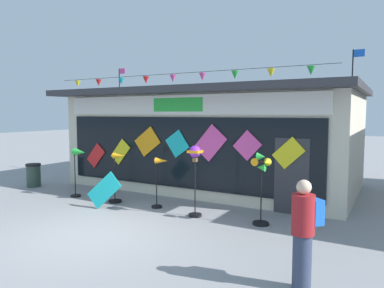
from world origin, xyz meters
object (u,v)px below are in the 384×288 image
Objects in this scene: kite_shop_building at (215,138)px; wind_spinner_center_left at (160,176)px; trash_bin at (34,175)px; display_kite_on_ground at (104,190)px; person_mid_plaza at (304,232)px; wind_spinner_center_right at (195,163)px; wind_spinner_far_left at (79,161)px; wind_spinner_right at (261,178)px; wind_spinner_left at (117,177)px.

kite_shop_building is 3.91m from wind_spinner_center_left.
display_kite_on_ground is (4.34, -0.98, 0.10)m from trash_bin.
person_mid_plaza is at bearing -18.58° from display_kite_on_ground.
trash_bin is (-5.49, -3.63, -1.32)m from kite_shop_building.
wind_spinner_center_right is 1.09× the size of person_mid_plaza.
wind_spinner_far_left is 5.88m from wind_spinner_right.
wind_spinner_far_left is 4.19m from wind_spinner_center_right.
wind_spinner_left is (1.48, 0.09, -0.38)m from wind_spinner_far_left.
display_kite_on_ground is (-2.55, -0.60, -0.86)m from wind_spinner_center_right.
display_kite_on_ground is at bearing -148.72° from wind_spinner_center_left.
wind_spinner_center_left is at bearing 178.81° from wind_spinner_right.
wind_spinner_center_left is 1.58m from display_kite_on_ground.
wind_spinner_left is 6.54m from person_mid_plaza.
wind_spinner_center_left is 1.34m from wind_spinner_center_right.
kite_shop_building is 5.00m from wind_spinner_right.
wind_spinner_right is 2.08× the size of trash_bin.
wind_spinner_center_right is (1.24, -0.20, 0.47)m from wind_spinner_center_left.
kite_shop_building is 4.92m from display_kite_on_ground.
kite_shop_building is 6.00× the size of person_mid_plaza.
person_mid_plaza is (4.51, -2.75, -0.02)m from wind_spinner_center_left.
wind_spinner_center_right is 4.18m from person_mid_plaza.
kite_shop_building reaches higher than trash_bin.
wind_spinner_center_right is 6.96m from trash_bin.
wind_spinner_center_right reaches higher than person_mid_plaza.
wind_spinner_right is at bearing -1.66° from trash_bin.
person_mid_plaza is (3.27, -2.56, -0.49)m from wind_spinner_center_right.
person_mid_plaza reaches higher than trash_bin.
wind_spinner_center_left is at bearing 31.28° from display_kite_on_ground.
wind_spinner_far_left is 1.04× the size of wind_spinner_left.
display_kite_on_ground is at bearing -104.04° from kite_shop_building.
wind_spinner_center_left is 0.85× the size of person_mid_plaza.
wind_spinner_left is at bearing 102.22° from display_kite_on_ground.
display_kite_on_ground is (-4.25, -0.74, -0.61)m from wind_spinner_right.
wind_spinner_far_left reaches higher than trash_bin.
wind_spinner_center_right is at bearing 13.23° from display_kite_on_ground.
trash_bin is at bearing 167.22° from display_kite_on_ground.
wind_spinner_center_left is at bearing -167.37° from person_mid_plaza.
wind_spinner_far_left is 2.83m from trash_bin.
kite_shop_building is 6.72m from trash_bin.
kite_shop_building reaches higher than person_mid_plaza.
wind_spinner_far_left is at bearing 159.34° from display_kite_on_ground.
wind_spinner_far_left is at bearing -178.82° from wind_spinner_right.
wind_spinner_far_left is 1.85m from display_kite_on_ground.
person_mid_plaza is at bearing -19.04° from wind_spinner_far_left.
kite_shop_building is 10.44× the size of display_kite_on_ground.
display_kite_on_ground is (1.63, -0.61, -0.64)m from wind_spinner_far_left.
wind_spinner_right is (3.09, -3.88, -0.62)m from kite_shop_building.
wind_spinner_far_left is 7.89m from person_mid_plaza.
wind_spinner_center_right is (4.18, -0.02, 0.22)m from wind_spinner_far_left.
kite_shop_building is 4.91m from wind_spinner_far_left.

